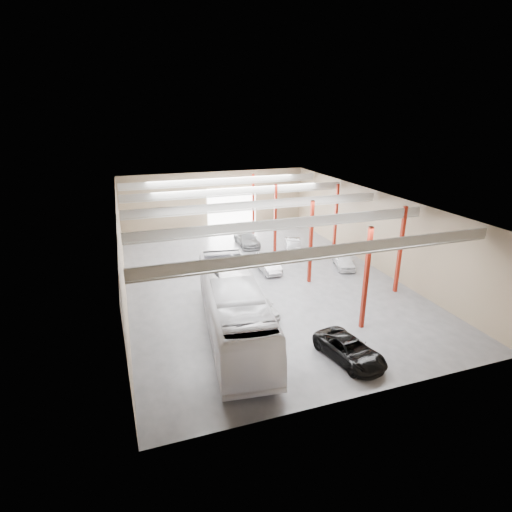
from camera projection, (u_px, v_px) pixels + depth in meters
depot_shell at (259, 221)px, 33.33m from camera, size 22.12×32.12×7.06m
coach_bus at (233, 307)px, 25.43m from camera, size 4.88×14.12×3.85m
black_sedan at (350, 350)px, 23.10m from camera, size 3.04×5.07×1.32m
car_row_a at (260, 305)px, 28.40m from camera, size 1.92×4.11×1.36m
car_row_b at (267, 263)px, 36.07m from camera, size 1.52×4.26×1.40m
car_row_c at (247, 239)px, 42.97m from camera, size 2.05×4.91×1.42m
car_right_near at (293, 246)px, 40.62m from camera, size 2.63×4.47×1.39m
car_right_far at (344, 260)px, 36.85m from camera, size 2.66×4.20×1.33m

